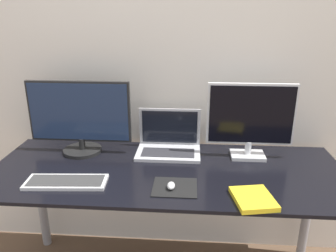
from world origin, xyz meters
TOP-DOWN VIEW (x-y plane):
  - wall_back at (0.00, 0.79)m, footprint 7.00×0.05m
  - desk at (0.00, 0.36)m, footprint 1.87×0.73m
  - monitor_left at (-0.51, 0.56)m, footprint 0.59×0.22m
  - monitor_right at (0.45, 0.56)m, footprint 0.48×0.13m
  - laptop at (-0.01, 0.60)m, footprint 0.37×0.24m
  - keyboard at (-0.47, 0.18)m, footprint 0.40×0.17m
  - mousepad at (0.05, 0.18)m, footprint 0.21×0.18m
  - mouse at (0.04, 0.16)m, footprint 0.04×0.06m
  - book at (0.40, 0.09)m, footprint 0.20×0.22m

SIDE VIEW (x-z plane):
  - desk at x=0.00m, z-range 0.27..1.04m
  - mousepad at x=0.05m, z-range 0.77..0.78m
  - keyboard at x=-0.47m, z-range 0.77..0.79m
  - book at x=0.40m, z-range 0.77..0.79m
  - mouse at x=0.04m, z-range 0.78..0.81m
  - laptop at x=-0.01m, z-range 0.71..0.95m
  - monitor_left at x=-0.51m, z-range 0.77..1.20m
  - monitor_right at x=0.45m, z-range 0.79..1.21m
  - wall_back at x=0.00m, z-range 0.00..2.50m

